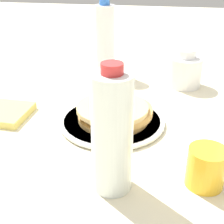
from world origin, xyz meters
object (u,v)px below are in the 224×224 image
(cream_jug, at_px, (184,70))
(plate, at_px, (112,121))
(pancake_stack, at_px, (114,112))
(water_bottle_mid, at_px, (112,134))
(juice_glass, at_px, (206,167))
(water_bottle_near, at_px, (105,40))

(cream_jug, bearing_deg, plate, -122.57)
(plate, distance_m, cream_jug, 0.35)
(cream_jug, bearing_deg, pancake_stack, -122.00)
(water_bottle_mid, bearing_deg, pancake_stack, 98.80)
(plate, height_order, pancake_stack, pancake_stack)
(cream_jug, bearing_deg, juice_glass, -87.06)
(juice_glass, distance_m, water_bottle_near, 0.66)
(water_bottle_near, relative_size, water_bottle_mid, 1.06)
(cream_jug, relative_size, water_bottle_near, 0.48)
(juice_glass, relative_size, cream_jug, 0.64)
(plate, bearing_deg, pancake_stack, 13.75)
(pancake_stack, xyz_separation_m, juice_glass, (0.21, -0.21, 0.01))
(juice_glass, bearing_deg, water_bottle_mid, -168.57)
(juice_glass, height_order, cream_jug, cream_jug)
(juice_glass, distance_m, water_bottle_mid, 0.19)
(pancake_stack, distance_m, water_bottle_mid, 0.26)
(pancake_stack, height_order, water_bottle_mid, water_bottle_mid)
(cream_jug, xyz_separation_m, water_bottle_mid, (-0.15, -0.53, 0.06))
(pancake_stack, distance_m, water_bottle_near, 0.39)
(pancake_stack, distance_m, juice_glass, 0.29)
(plate, xyz_separation_m, cream_jug, (0.19, 0.30, 0.05))
(plate, relative_size, cream_jug, 2.20)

